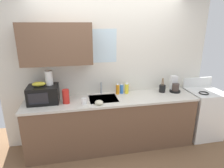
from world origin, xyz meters
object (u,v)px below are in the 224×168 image
Objects in this scene: microwave at (43,94)px; dish_soap_bottle_blue at (122,88)px; dish_soap_bottle_orange at (118,89)px; dish_soap_bottle_yellow at (127,88)px; stove_range at (202,113)px; utensil_crock at (162,88)px; banana_bunch at (39,84)px; paper_towel_roll at (49,78)px; coffee_maker at (175,86)px; mug_white at (84,101)px; cereal_canister at (66,96)px; small_bowl at (99,102)px.

microwave reaches higher than dish_soap_bottle_blue.
dish_soap_bottle_yellow is at bearing 2.98° from dish_soap_bottle_orange.
stove_range is at bearing -7.18° from dish_soap_bottle_yellow.
banana_bunch is at bearing -178.07° from utensil_crock.
coffee_maker is (2.15, 0.01, -0.28)m from paper_towel_roll.
banana_bunch is 0.71× the size of coffee_maker.
paper_towel_roll is 0.79× the size of coffee_maker.
dish_soap_bottle_blue is at bearing 173.63° from utensil_crock.
mug_white is at bearing -169.56° from utensil_crock.
cereal_canister is (-1.91, -0.16, 0.01)m from coffee_maker.
coffee_maker reaches higher than stove_range.
cereal_canister is at bearing -14.38° from banana_bunch.
small_bowl is at bearing -16.93° from cereal_canister.
dish_soap_bottle_yellow is at bearing 12.86° from cereal_canister.
dish_soap_bottle_orange is 0.68m from mug_white.
utensil_crock is at bearing 15.04° from small_bowl.
cereal_canister is (-0.87, -0.23, 0.01)m from dish_soap_bottle_orange.
small_bowl is at bearing -144.64° from dish_soap_bottle_yellow.
dish_soap_bottle_yellow is (-0.88, 0.08, -0.01)m from coffee_maker.
dish_soap_bottle_orange is at bearing 6.11° from microwave.
stove_range is 2.55m from cereal_canister.
cereal_canister is at bearing -178.77° from stove_range.
banana_bunch is 1.45m from dish_soap_bottle_yellow.
small_bowl is at bearing -167.75° from coffee_maker.
cereal_canister reaches higher than mug_white.
mug_white is at bearing -171.39° from coffee_maker.
dish_soap_bottle_orange reaches higher than small_bowl.
banana_bunch is 2.11× the size of mug_white.
coffee_maker is at bearing 8.61° from mug_white.
paper_towel_roll is 1.07× the size of dish_soap_bottle_yellow.
dish_soap_bottle_orange is (-1.04, 0.07, -0.01)m from coffee_maker.
dish_soap_bottle_blue is at bearing 41.36° from small_bowl.
dish_soap_bottle_orange is 1.01× the size of dish_soap_bottle_yellow.
utensil_crock is (-0.23, 0.01, -0.04)m from coffee_maker.
coffee_maker is at bearing -5.13° from dish_soap_bottle_yellow.
banana_bunch is 1.29m from dish_soap_bottle_orange.
microwave is 0.88m from small_bowl.
coffee_maker is at bearing 169.75° from stove_range.
dish_soap_bottle_yellow is at bearing 35.36° from small_bowl.
stove_range is 0.96m from utensil_crock.
coffee_maker is 1.46m from small_bowl.
small_bowl is (-2.00, -0.20, 0.47)m from stove_range.
paper_towel_roll is at bearing -179.41° from utensil_crock.
dish_soap_bottle_orange is at bearing 44.87° from small_bowl.
banana_bunch is 0.18m from paper_towel_roll.
coffee_maker is 0.23m from utensil_crock.
dish_soap_bottle_blue is (1.19, 0.10, -0.29)m from paper_towel_roll.
microwave is at bearing 163.40° from small_bowl.
microwave is at bearing -174.26° from dish_soap_bottle_yellow.
banana_bunch is 0.96m from small_bowl.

